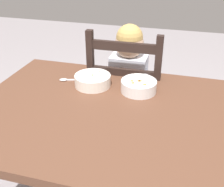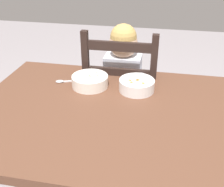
% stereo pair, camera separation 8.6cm
% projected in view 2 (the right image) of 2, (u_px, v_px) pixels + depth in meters
% --- Properties ---
extents(dining_table, '(1.30, 0.92, 0.73)m').
position_uv_depth(dining_table, '(114.00, 129.00, 1.29)').
color(dining_table, brown).
rests_on(dining_table, ground).
extents(dining_chair, '(0.43, 0.43, 0.98)m').
position_uv_depth(dining_chair, '(122.00, 102.00, 1.81)').
color(dining_chair, black).
rests_on(dining_chair, ground).
extents(child_figure, '(0.32, 0.31, 0.98)m').
position_uv_depth(child_figure, '(122.00, 78.00, 1.72)').
color(child_figure, silver).
rests_on(child_figure, ground).
extents(bowl_of_peas, '(0.19, 0.19, 0.06)m').
position_uv_depth(bowl_of_peas, '(90.00, 81.00, 1.44)').
color(bowl_of_peas, white).
rests_on(bowl_of_peas, dining_table).
extents(bowl_of_carrots, '(0.18, 0.18, 0.06)m').
position_uv_depth(bowl_of_carrots, '(137.00, 85.00, 1.40)').
color(bowl_of_carrots, white).
rests_on(bowl_of_carrots, dining_table).
extents(spoon, '(0.14, 0.06, 0.01)m').
position_uv_depth(spoon, '(64.00, 81.00, 1.49)').
color(spoon, silver).
rests_on(spoon, dining_table).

